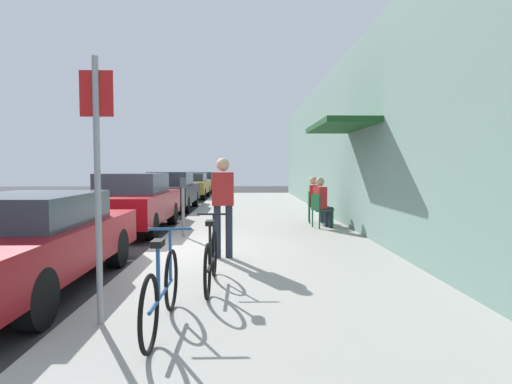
% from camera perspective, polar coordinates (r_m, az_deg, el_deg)
% --- Properties ---
extents(ground_plane, '(60.00, 60.00, 0.00)m').
position_cam_1_polar(ground_plane, '(8.19, -14.54, -8.48)').
color(ground_plane, '#2D2D30').
extents(sidewalk_slab, '(4.50, 32.00, 0.12)m').
position_cam_1_polar(sidewalk_slab, '(9.95, 0.95, -5.93)').
color(sidewalk_slab, '#9E9B93').
rests_on(sidewalk_slab, ground_plane).
extents(building_facade, '(1.40, 32.00, 4.67)m').
position_cam_1_polar(building_facade, '(10.22, 14.59, 7.03)').
color(building_facade, gray).
rests_on(building_facade, ground_plane).
extents(parked_car_0, '(1.80, 4.40, 1.30)m').
position_cam_1_polar(parked_car_0, '(6.45, -28.65, -5.73)').
color(parked_car_0, maroon).
rests_on(parked_car_0, ground_plane).
extents(parked_car_1, '(1.80, 4.40, 1.51)m').
position_cam_1_polar(parked_car_1, '(11.40, -16.39, -1.27)').
color(parked_car_1, maroon).
rests_on(parked_car_1, ground_plane).
extents(parked_car_2, '(1.80, 4.40, 1.50)m').
position_cam_1_polar(parked_car_2, '(16.91, -11.48, 0.21)').
color(parked_car_2, black).
rests_on(parked_car_2, ground_plane).
extents(parked_car_3, '(1.80, 4.40, 1.37)m').
position_cam_1_polar(parked_car_3, '(23.13, -8.78, 0.95)').
color(parked_car_3, '#A58433').
rests_on(parked_car_3, ground_plane).
extents(parked_car_4, '(1.80, 4.40, 1.37)m').
position_cam_1_polar(parked_car_4, '(28.64, -7.38, 1.40)').
color(parked_car_4, '#47514C').
rests_on(parked_car_4, ground_plane).
extents(parking_meter, '(0.12, 0.10, 1.32)m').
position_cam_1_polar(parking_meter, '(9.48, -9.87, -1.40)').
color(parking_meter, slate).
rests_on(parking_meter, sidewalk_slab).
extents(street_sign, '(0.32, 0.06, 2.60)m').
position_cam_1_polar(street_sign, '(4.35, -20.70, 2.87)').
color(street_sign, gray).
rests_on(street_sign, sidewalk_slab).
extents(bicycle_0, '(0.46, 1.71, 0.90)m').
position_cam_1_polar(bicycle_0, '(4.21, -12.66, -13.01)').
color(bicycle_0, black).
rests_on(bicycle_0, sidewalk_slab).
extents(bicycle_1, '(0.46, 1.71, 0.90)m').
position_cam_1_polar(bicycle_1, '(5.52, -6.10, -9.03)').
color(bicycle_1, black).
rests_on(bicycle_1, sidewalk_slab).
extents(cafe_chair_0, '(0.55, 0.55, 0.87)m').
position_cam_1_polar(cafe_chair_0, '(10.86, 8.65, -2.19)').
color(cafe_chair_0, '#14592D').
rests_on(cafe_chair_0, sidewalk_slab).
extents(seated_patron_0, '(0.51, 0.46, 1.29)m').
position_cam_1_polar(seated_patron_0, '(10.87, 8.94, -1.17)').
color(seated_patron_0, '#232838').
rests_on(seated_patron_0, sidewalk_slab).
extents(cafe_chair_1, '(0.48, 0.48, 0.87)m').
position_cam_1_polar(cafe_chair_1, '(11.87, 7.77, -1.72)').
color(cafe_chair_1, '#14592D').
rests_on(cafe_chair_1, sidewalk_slab).
extents(seated_patron_1, '(0.45, 0.39, 1.29)m').
position_cam_1_polar(seated_patron_1, '(11.85, 8.06, -0.79)').
color(seated_patron_1, '#232838').
rests_on(seated_patron_1, sidewalk_slab).
extents(pedestrian_standing, '(0.36, 0.22, 1.70)m').
position_cam_1_polar(pedestrian_standing, '(7.14, -4.50, -1.01)').
color(pedestrian_standing, '#232838').
rests_on(pedestrian_standing, sidewalk_slab).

